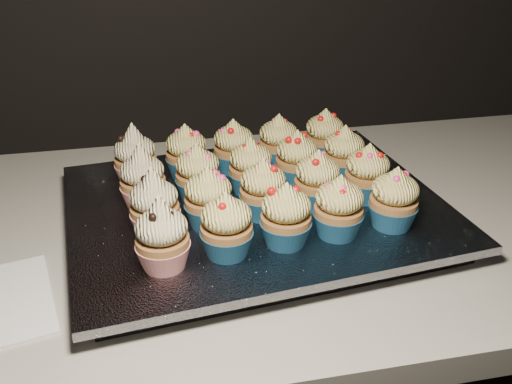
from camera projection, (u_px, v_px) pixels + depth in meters
worktop at (215, 231)px, 0.83m from camera, size 2.44×0.64×0.04m
baking_tray at (256, 216)px, 0.81m from camera, size 0.51×0.41×0.02m
foil_lining at (256, 206)px, 0.80m from camera, size 0.55×0.45×0.01m
cupcake_0 at (162, 237)px, 0.64m from camera, size 0.06×0.06×0.10m
cupcake_1 at (226, 227)px, 0.67m from camera, size 0.06×0.06×0.08m
cupcake_2 at (286, 217)px, 0.69m from camera, size 0.06×0.06×0.08m
cupcake_3 at (339, 208)px, 0.71m from camera, size 0.06×0.06×0.08m
cupcake_4 at (394, 200)px, 0.72m from camera, size 0.06×0.06×0.08m
cupcake_5 at (154, 205)px, 0.71m from camera, size 0.06×0.06×0.10m
cupcake_6 at (208, 199)px, 0.73m from camera, size 0.06×0.06×0.08m
cupcake_7 at (263, 190)px, 0.75m from camera, size 0.06×0.06×0.08m
cupcake_8 at (317, 181)px, 0.77m from camera, size 0.06×0.06×0.08m
cupcake_9 at (367, 174)px, 0.79m from camera, size 0.06×0.06×0.08m
cupcake_10 at (143, 179)px, 0.77m from camera, size 0.06×0.06×0.10m
cupcake_11 at (198, 174)px, 0.79m from camera, size 0.06×0.06×0.08m
cupcake_12 at (251, 167)px, 0.81m from camera, size 0.06×0.06×0.08m
cupcake_13 at (297, 159)px, 0.83m from camera, size 0.06×0.06×0.08m
cupcake_14 at (344, 154)px, 0.85m from camera, size 0.06×0.06×0.08m
cupcake_15 at (135, 157)px, 0.83m from camera, size 0.06×0.06×0.10m
cupcake_16 at (186, 153)px, 0.85m from camera, size 0.06×0.06×0.08m
cupcake_17 at (234, 147)px, 0.87m from camera, size 0.06×0.06×0.08m
cupcake_18 at (278, 142)px, 0.89m from camera, size 0.06×0.06×0.08m
cupcake_19 at (324, 136)px, 0.91m from camera, size 0.06×0.06×0.08m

